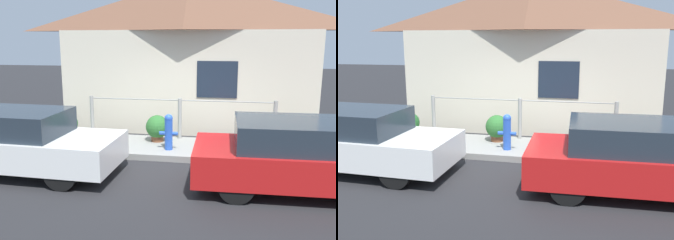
{
  "view_description": "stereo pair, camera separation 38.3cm",
  "coord_description": "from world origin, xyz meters",
  "views": [
    {
      "loc": [
        1.34,
        -7.87,
        2.67
      ],
      "look_at": [
        -0.09,
        0.3,
        0.9
      ],
      "focal_mm": 40.0,
      "sensor_mm": 36.0,
      "label": 1
    },
    {
      "loc": [
        1.71,
        -7.79,
        2.67
      ],
      "look_at": [
        -0.09,
        0.3,
        0.9
      ],
      "focal_mm": 40.0,
      "sensor_mm": 36.0,
      "label": 2
    }
  ],
  "objects": [
    {
      "name": "ground_plane",
      "position": [
        0.0,
        0.0,
        0.0
      ],
      "size": [
        60.0,
        60.0,
        0.0
      ],
      "primitive_type": "plane",
      "color": "#262628"
    },
    {
      "name": "sidewalk",
      "position": [
        0.0,
        0.86,
        0.07
      ],
      "size": [
        24.0,
        1.72,
        0.15
      ],
      "color": "gray",
      "rests_on": "ground_plane"
    },
    {
      "name": "house",
      "position": [
        0.0,
        3.41,
        3.47
      ],
      "size": [
        7.64,
        2.23,
        4.42
      ],
      "color": "beige",
      "rests_on": "ground_plane"
    },
    {
      "name": "fence",
      "position": [
        0.0,
        1.57,
        0.73
      ],
      "size": [
        4.9,
        0.1,
        1.06
      ],
      "color": "#999993",
      "rests_on": "sidewalk"
    },
    {
      "name": "car_left",
      "position": [
        -3.0,
        -1.15,
        0.66
      ],
      "size": [
        4.26,
        1.77,
        1.3
      ],
      "rotation": [
        0.0,
        0.0,
        -0.03
      ],
      "color": "white",
      "rests_on": "ground_plane"
    },
    {
      "name": "car_right",
      "position": [
        2.63,
        -1.15,
        0.65
      ],
      "size": [
        4.05,
        1.79,
        1.29
      ],
      "rotation": [
        0.0,
        0.0,
        0.03
      ],
      "color": "red",
      "rests_on": "ground_plane"
    },
    {
      "name": "fire_hydrant",
      "position": [
        -0.11,
        0.5,
        0.59
      ],
      "size": [
        0.43,
        0.19,
        0.85
      ],
      "color": "blue",
      "rests_on": "sidewalk"
    },
    {
      "name": "potted_plant_near_hydrant",
      "position": [
        -0.52,
        1.18,
        0.5
      ],
      "size": [
        0.58,
        0.58,
        0.67
      ],
      "color": "brown",
      "rests_on": "sidewalk"
    },
    {
      "name": "potted_plant_by_fence",
      "position": [
        -2.98,
        1.27,
        0.47
      ],
      "size": [
        0.54,
        0.54,
        0.62
      ],
      "color": "#9E5638",
      "rests_on": "sidewalk"
    },
    {
      "name": "potted_plant_corner",
      "position": [
        2.86,
        1.4,
        0.42
      ],
      "size": [
        0.37,
        0.37,
        0.49
      ],
      "color": "brown",
      "rests_on": "sidewalk"
    }
  ]
}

